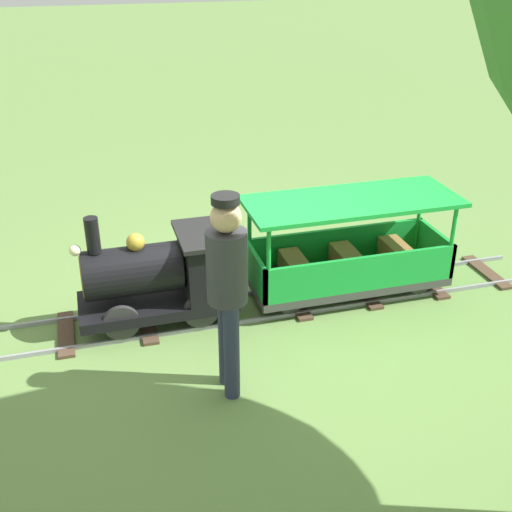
# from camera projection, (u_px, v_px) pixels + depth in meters

# --- Properties ---
(ground_plane) EXTENTS (60.00, 60.00, 0.00)m
(ground_plane) POSITION_uv_depth(u_px,v_px,m) (266.00, 306.00, 6.16)
(ground_plane) COLOR #608442
(track) EXTENTS (0.73, 5.70, 0.04)m
(track) POSITION_uv_depth(u_px,v_px,m) (259.00, 305.00, 6.13)
(track) COLOR gray
(track) RESTS_ON ground_plane
(locomotive) EXTENTS (0.69, 1.45, 1.06)m
(locomotive) POSITION_uv_depth(u_px,v_px,m) (166.00, 274.00, 5.71)
(locomotive) COLOR black
(locomotive) RESTS_ON ground_plane
(passenger_car) EXTENTS (0.79, 2.00, 0.97)m
(passenger_car) POSITION_uv_depth(u_px,v_px,m) (349.00, 256.00, 6.16)
(passenger_car) COLOR #3F3F3F
(passenger_car) RESTS_ON ground_plane
(conductor_person) EXTENTS (0.30, 0.30, 1.62)m
(conductor_person) POSITION_uv_depth(u_px,v_px,m) (227.00, 282.00, 4.62)
(conductor_person) COLOR #282D47
(conductor_person) RESTS_ON ground_plane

